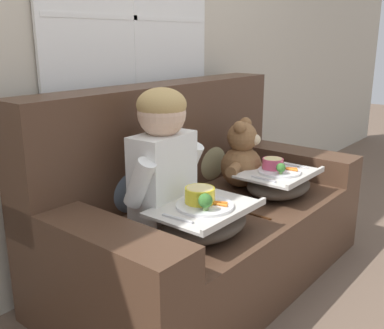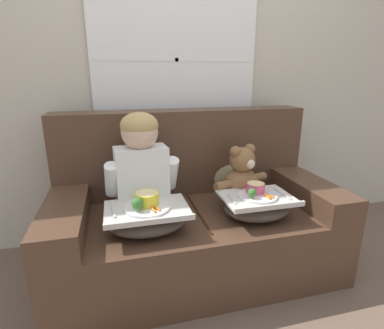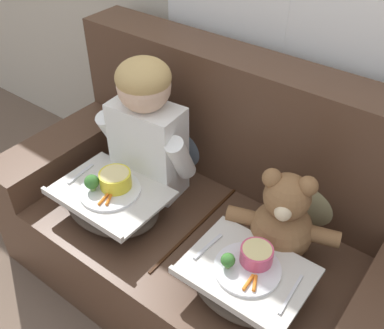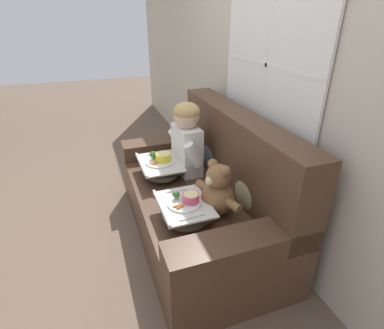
{
  "view_description": "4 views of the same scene",
  "coord_description": "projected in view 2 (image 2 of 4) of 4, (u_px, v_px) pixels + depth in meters",
  "views": [
    {
      "loc": [
        -1.7,
        -1.26,
        1.22
      ],
      "look_at": [
        -0.13,
        0.02,
        0.64
      ],
      "focal_mm": 42.0,
      "sensor_mm": 36.0,
      "label": 1
    },
    {
      "loc": [
        -0.45,
        -1.65,
        1.21
      ],
      "look_at": [
        -0.0,
        0.08,
        0.68
      ],
      "focal_mm": 28.0,
      "sensor_mm": 36.0,
      "label": 2
    },
    {
      "loc": [
        0.74,
        -1.05,
        1.73
      ],
      "look_at": [
        -0.13,
        0.1,
        0.58
      ],
      "focal_mm": 42.0,
      "sensor_mm": 36.0,
      "label": 3
    },
    {
      "loc": [
        1.84,
        -0.69,
        1.63
      ],
      "look_at": [
        0.06,
        -0.05,
        0.67
      ],
      "focal_mm": 28.0,
      "sensor_mm": 36.0,
      "label": 4
    }
  ],
  "objects": [
    {
      "name": "wall_back_with_window",
      "position": [
        175.0,
        62.0,
        2.13
      ],
      "size": [
        8.0,
        0.08,
        2.6
      ],
      "color": "beige",
      "rests_on": "ground_plane"
    },
    {
      "name": "lap_tray_teddy",
      "position": [
        257.0,
        205.0,
        1.74
      ],
      "size": [
        0.41,
        0.32,
        0.2
      ],
      "color": "#473D33",
      "rests_on": "teddy_bear"
    },
    {
      "name": "child_figure",
      "position": [
        141.0,
        159.0,
        1.73
      ],
      "size": [
        0.44,
        0.22,
        0.6
      ],
      "color": "white",
      "rests_on": "couch"
    },
    {
      "name": "throw_pillow_behind_child",
      "position": [
        139.0,
        175.0,
        1.99
      ],
      "size": [
        0.34,
        0.16,
        0.35
      ],
      "color": "slate",
      "rests_on": "couch"
    },
    {
      "name": "lap_tray_child",
      "position": [
        147.0,
        217.0,
        1.59
      ],
      "size": [
        0.44,
        0.33,
        0.21
      ],
      "color": "#473D33",
      "rests_on": "child_figure"
    },
    {
      "name": "teddy_bear",
      "position": [
        242.0,
        178.0,
        1.93
      ],
      "size": [
        0.41,
        0.3,
        0.38
      ],
      "color": "brown",
      "rests_on": "couch"
    },
    {
      "name": "ground_plane",
      "position": [
        195.0,
        265.0,
        1.99
      ],
      "size": [
        14.0,
        14.0,
        0.0
      ],
      "primitive_type": "plane",
      "color": "brown"
    },
    {
      "name": "couch",
      "position": [
        192.0,
        213.0,
        1.96
      ],
      "size": [
        1.71,
        0.89,
        0.99
      ],
      "color": "#4C3323",
      "rests_on": "ground_plane"
    },
    {
      "name": "throw_pillow_behind_teddy",
      "position": [
        228.0,
        168.0,
        2.15
      ],
      "size": [
        0.33,
        0.16,
        0.34
      ],
      "color": "tan",
      "rests_on": "couch"
    }
  ]
}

